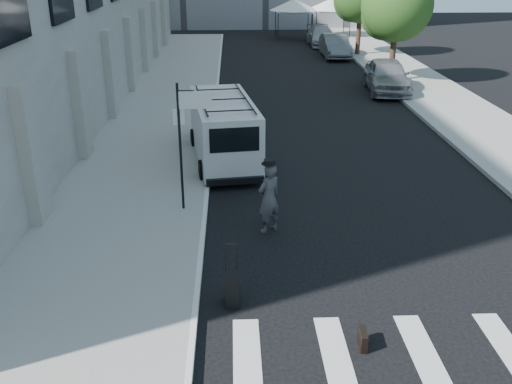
{
  "coord_description": "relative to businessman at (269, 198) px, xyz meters",
  "views": [
    {
      "loc": [
        -1.18,
        -11.31,
        6.7
      ],
      "look_at": [
        -0.65,
        1.54,
        1.3
      ],
      "focal_mm": 40.0,
      "sensor_mm": 36.0,
      "label": 1
    }
  ],
  "objects": [
    {
      "name": "ground",
      "position": [
        0.3,
        -2.0,
        -0.93
      ],
      "size": [
        120.0,
        120.0,
        0.0
      ],
      "primitive_type": "plane",
      "color": "black",
      "rests_on": "ground"
    },
    {
      "name": "businessman",
      "position": [
        0.0,
        0.0,
        0.0
      ],
      "size": [
        0.81,
        0.76,
        1.85
      ],
      "primitive_type": "imported",
      "rotation": [
        0.0,
        0.0,
        3.78
      ],
      "color": "#3F3F42",
      "rests_on": "ground"
    },
    {
      "name": "tent_left",
      "position": [
        4.3,
        36.0,
        1.78
      ],
      "size": [
        4.0,
        4.0,
        3.2
      ],
      "color": "black",
      "rests_on": "ground"
    },
    {
      "name": "parked_car_c",
      "position": [
        6.09,
        31.93,
        -0.21
      ],
      "size": [
        2.05,
        4.93,
        1.43
      ],
      "primitive_type": "imported",
      "rotation": [
        0.0,
        0.0,
        0.01
      ],
      "color": "#9A9CA1",
      "rests_on": "ground"
    },
    {
      "name": "tent_right",
      "position": [
        7.5,
        36.5,
        1.78
      ],
      "size": [
        4.0,
        4.0,
        3.2
      ],
      "color": "black",
      "rests_on": "ground"
    },
    {
      "name": "cargo_van",
      "position": [
        -1.23,
        5.56,
        0.2
      ],
      "size": [
        2.61,
        5.9,
        2.16
      ],
      "rotation": [
        0.0,
        0.0,
        0.14
      ],
      "color": "silver",
      "rests_on": "ground"
    },
    {
      "name": "sidewalk_right",
      "position": [
        9.3,
        18.0,
        -0.85
      ],
      "size": [
        4.0,
        56.0,
        0.15
      ],
      "primitive_type": "cube",
      "color": "gray",
      "rests_on": "ground"
    },
    {
      "name": "suitcase",
      "position": [
        -0.96,
        -3.3,
        -0.59
      ],
      "size": [
        0.3,
        0.47,
        1.28
      ],
      "rotation": [
        0.0,
        0.0,
        0.02
      ],
      "color": "black",
      "rests_on": "ground"
    },
    {
      "name": "tree_near",
      "position": [
        7.8,
        18.15,
        3.05
      ],
      "size": [
        3.8,
        3.83,
        6.03
      ],
      "color": "black",
      "rests_on": "ground"
    },
    {
      "name": "sidewalk_left",
      "position": [
        -3.95,
        14.0,
        -0.85
      ],
      "size": [
        4.5,
        48.0,
        0.15
      ],
      "primitive_type": "cube",
      "color": "gray",
      "rests_on": "ground"
    },
    {
      "name": "sign_pole",
      "position": [
        -2.06,
        1.2,
        1.73
      ],
      "size": [
        1.03,
        0.07,
        3.5
      ],
      "color": "black",
      "rests_on": "sidewalk_left"
    },
    {
      "name": "parked_car_a",
      "position": [
        7.1,
        15.82,
        -0.07
      ],
      "size": [
        2.47,
        5.17,
        1.71
      ],
      "primitive_type": "imported",
      "rotation": [
        0.0,
        0.0,
        -0.09
      ],
      "color": "gray",
      "rests_on": "ground"
    },
    {
      "name": "parked_car_b",
      "position": [
        6.22,
        26.54,
        -0.15
      ],
      "size": [
        1.69,
        4.75,
        1.56
      ],
      "primitive_type": "imported",
      "rotation": [
        0.0,
        0.0,
        -0.01
      ],
      "color": "#5C5F64",
      "rests_on": "ground"
    },
    {
      "name": "briefcase",
      "position": [
        1.43,
        -4.81,
        -0.76
      ],
      "size": [
        0.15,
        0.45,
        0.34
      ],
      "primitive_type": "cube",
      "rotation": [
        0.0,
        0.0,
        -0.06
      ],
      "color": "black",
      "rests_on": "ground"
    }
  ]
}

